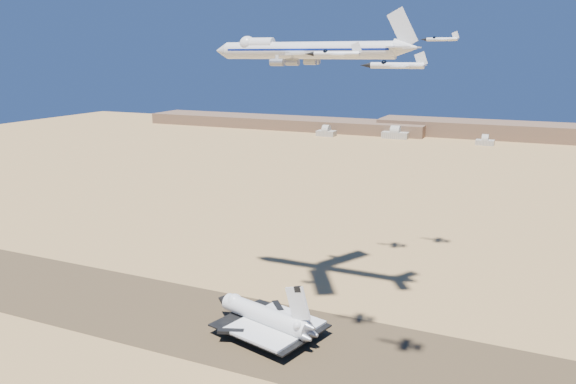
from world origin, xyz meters
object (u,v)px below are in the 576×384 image
at_px(chase_jet_a, 335,54).
at_px(chase_jet_b, 396,65).
at_px(carrier_747, 301,50).
at_px(crew_c, 275,343).
at_px(chase_jet_d, 441,39).
at_px(crew_a, 284,344).
at_px(shuttle, 265,317).
at_px(crew_b, 280,345).
at_px(chase_jet_c, 387,44).

bearing_deg(chase_jet_a, chase_jet_b, -39.35).
height_order(carrier_747, crew_c, carrier_747).
xyz_separation_m(chase_jet_a, chase_jet_d, (11.42, 101.47, 6.18)).
bearing_deg(carrier_747, chase_jet_a, -56.82).
height_order(crew_c, chase_jet_d, chase_jet_d).
relative_size(carrier_747, crew_a, 47.43).
relative_size(shuttle, chase_jet_d, 2.75).
xyz_separation_m(carrier_747, chase_jet_d, (39.29, 59.66, 4.88)).
distance_m(shuttle, carrier_747, 95.40).
bearing_deg(crew_c, carrier_747, -51.46).
xyz_separation_m(shuttle, crew_b, (8.91, -6.94, -4.95)).
height_order(chase_jet_b, chase_jet_c, chase_jet_c).
relative_size(chase_jet_a, chase_jet_d, 0.97).
xyz_separation_m(crew_b, chase_jet_b, (38.25, -14.62, 90.91)).
bearing_deg(crew_a, chase_jet_b, -100.80).
height_order(crew_a, crew_b, crew_b).
bearing_deg(chase_jet_c, crew_c, -108.45).
bearing_deg(chase_jet_b, shuttle, 155.16).
relative_size(chase_jet_b, chase_jet_d, 1.02).
xyz_separation_m(carrier_747, crew_a, (10.32, -37.47, -95.05)).
relative_size(carrier_747, chase_jet_c, 4.81).
xyz_separation_m(shuttle, chase_jet_a, (27.62, -10.29, 88.75)).
bearing_deg(crew_b, crew_a, -76.12).
distance_m(crew_b, chase_jet_d, 143.21).
relative_size(crew_a, chase_jet_a, 0.10).
relative_size(carrier_747, chase_jet_b, 4.62).
relative_size(carrier_747, crew_b, 44.29).
bearing_deg(carrier_747, crew_c, -79.85).
bearing_deg(crew_b, chase_jet_c, -34.20).
height_order(chase_jet_c, chase_jet_d, chase_jet_d).
relative_size(carrier_747, chase_jet_d, 4.71).
bearing_deg(crew_c, chase_jet_a, -162.83).
bearing_deg(crew_a, crew_b, 142.38).
bearing_deg(chase_jet_d, crew_b, -104.87).
height_order(crew_a, chase_jet_d, chase_jet_d).
xyz_separation_m(chase_jet_a, chase_jet_b, (19.54, -11.27, -2.78)).
xyz_separation_m(shuttle, chase_jet_c, (19.96, 74.59, 92.86)).
xyz_separation_m(crew_a, crew_c, (-3.19, -0.41, 0.11)).
bearing_deg(chase_jet_a, chase_jet_c, 85.79).
distance_m(chase_jet_c, chase_jet_d, 25.37).
bearing_deg(chase_jet_a, chase_jet_d, 74.21).
xyz_separation_m(crew_b, chase_jet_d, (30.13, 98.12, 99.87)).
bearing_deg(chase_jet_b, chase_jet_c, 105.53).
xyz_separation_m(crew_b, chase_jet_a, (18.71, -3.35, 93.69)).
relative_size(crew_a, chase_jet_b, 0.10).
bearing_deg(chase_jet_a, crew_b, 160.48).
distance_m(chase_jet_a, chase_jet_b, 22.72).
distance_m(crew_c, chase_jet_a, 95.98).
bearing_deg(chase_jet_c, chase_jet_d, 31.73).
height_order(crew_b, chase_jet_a, chase_jet_a).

